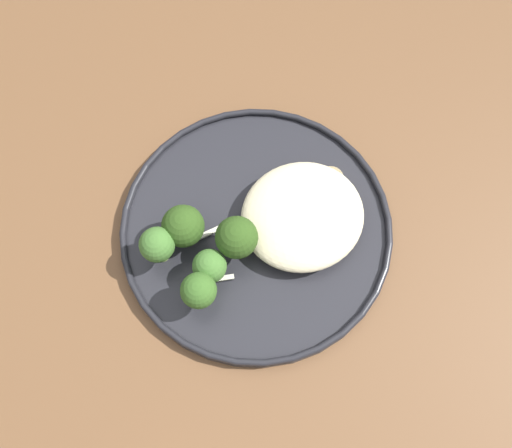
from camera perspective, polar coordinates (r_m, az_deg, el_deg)
name	(u,v)px	position (r m, az deg, el deg)	size (l,w,h in m)	color
ground	(250,342)	(1.31, -0.64, -12.11)	(6.00, 6.00, 0.00)	#2D2B28
wooden_dining_table	(244,259)	(0.67, -1.24, -3.63)	(1.40, 1.00, 0.74)	brown
dinner_plate	(256,228)	(0.59, 0.00, -0.40)	(0.29, 0.29, 0.02)	#232328
noodle_bed	(302,216)	(0.57, 4.84, 0.88)	(0.13, 0.12, 0.04)	beige
seared_scallop_rear_pale	(289,225)	(0.57, 3.42, -0.07)	(0.03, 0.03, 0.02)	#E5C689
seared_scallop_right_edge	(344,200)	(0.59, 9.15, 2.47)	(0.02, 0.02, 0.01)	#E5C689
seared_scallop_center_golden	(325,226)	(0.58, 7.22, -0.25)	(0.03, 0.03, 0.01)	#E5C689
seared_scallop_tiny_bay	(312,180)	(0.60, 5.79, 4.60)	(0.03, 0.03, 0.02)	#E5C689
seared_scallop_tilted_round	(331,179)	(0.60, 7.78, 4.67)	(0.03, 0.03, 0.01)	#E5C689
seared_scallop_left_edge	(279,189)	(0.59, 2.44, 3.60)	(0.03, 0.03, 0.01)	#E5C689
seared_scallop_on_noodles	(318,206)	(0.59, 6.50, 1.82)	(0.03, 0.03, 0.01)	#DBB77A
broccoli_floret_beside_noodles	(183,226)	(0.56, -7.57, -0.26)	(0.04, 0.04, 0.06)	#89A356
broccoli_floret_rear_charred	(237,238)	(0.54, -2.02, -1.45)	(0.04, 0.04, 0.06)	#89A356
broccoli_floret_left_leaning	(199,291)	(0.53, -5.96, -6.94)	(0.04, 0.04, 0.06)	#7A994C
broccoli_floret_small_sprig	(157,245)	(0.55, -10.20, -2.19)	(0.04, 0.04, 0.06)	#89A356
broccoli_floret_front_edge	(210,266)	(0.54, -4.84, -4.41)	(0.03, 0.03, 0.05)	#89A356
onion_sliver_short_strip	(216,230)	(0.58, -4.22, -0.61)	(0.05, 0.01, 0.00)	silver
onion_sliver_pale_crescent	(210,280)	(0.57, -4.85, -5.84)	(0.05, 0.01, 0.00)	silver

